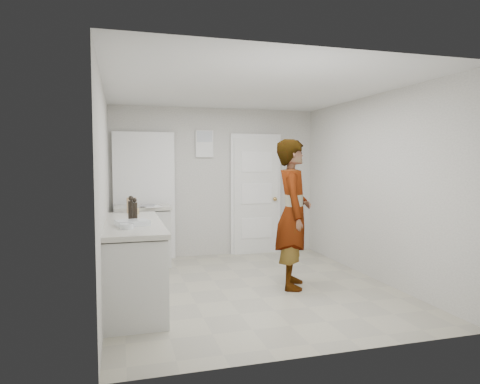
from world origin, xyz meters
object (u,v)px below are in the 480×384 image
object	(u,v)px
baking_dish	(132,223)
egg_bowl	(127,226)
oil_cruet_a	(131,208)
cake_mix_box	(132,205)
oil_cruet_b	(135,210)
spice_jar	(137,211)
person	(293,214)

from	to	relation	value
baking_dish	egg_bowl	xyz separation A→B (m)	(-0.06, -0.21, -0.00)
egg_bowl	oil_cruet_a	bearing A→B (deg)	84.73
oil_cruet_a	egg_bowl	xyz separation A→B (m)	(-0.06, -0.68, -0.11)
baking_dish	oil_cruet_a	bearing A→B (deg)	90.00
cake_mix_box	oil_cruet_a	world-z (taller)	oil_cruet_a
cake_mix_box	oil_cruet_b	distance (m)	0.88
oil_cruet_a	baking_dish	size ratio (longest dim) A/B	0.75
spice_jar	oil_cruet_a	world-z (taller)	oil_cruet_a
oil_cruet_a	baking_dish	bearing A→B (deg)	-90.00
cake_mix_box	oil_cruet_a	xyz separation A→B (m)	(-0.02, -0.69, 0.03)
oil_cruet_b	egg_bowl	size ratio (longest dim) A/B	2.03
spice_jar	oil_cruet_b	bearing A→B (deg)	-94.04
baking_dish	egg_bowl	world-z (taller)	baking_dish
person	oil_cruet_b	xyz separation A→B (m)	(-1.95, -0.09, 0.11)
oil_cruet_a	person	bearing A→B (deg)	-2.76
oil_cruet_a	baking_dish	world-z (taller)	oil_cruet_a
person	cake_mix_box	xyz separation A→B (m)	(-1.97, 0.79, 0.08)
spice_jar	oil_cruet_a	xyz separation A→B (m)	(-0.08, -0.51, 0.09)
cake_mix_box	egg_bowl	size ratio (longest dim) A/B	1.51
baking_dish	person	bearing A→B (deg)	10.68
cake_mix_box	oil_cruet_b	xyz separation A→B (m)	(0.01, -0.87, 0.03)
spice_jar	oil_cruet_b	size ratio (longest dim) A/B	0.30
oil_cruet_b	baking_dish	xyz separation A→B (m)	(-0.03, -0.29, -0.10)
cake_mix_box	spice_jar	xyz separation A→B (m)	(0.06, -0.18, -0.06)
oil_cruet_a	spice_jar	bearing A→B (deg)	80.74
person	spice_jar	xyz separation A→B (m)	(-1.90, 0.61, 0.02)
person	egg_bowl	world-z (taller)	person
spice_jar	egg_bowl	bearing A→B (deg)	-96.99
cake_mix_box	oil_cruet_a	size ratio (longest dim) A/B	0.72
cake_mix_box	spice_jar	distance (m)	0.20
oil_cruet_b	baking_dish	distance (m)	0.31
spice_jar	baking_dish	distance (m)	0.99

